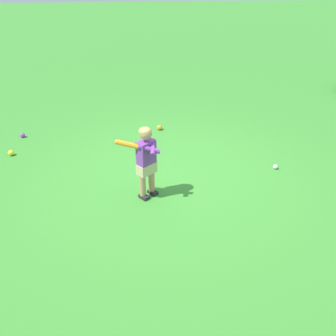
{
  "coord_description": "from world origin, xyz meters",
  "views": [
    {
      "loc": [
        5.3,
        -0.37,
        3.24
      ],
      "look_at": [
        0.54,
        -0.04,
        0.45
      ],
      "focal_mm": 42.05,
      "sensor_mm": 36.0,
      "label": 1
    }
  ],
  "objects_px": {
    "play_ball_far_right": "(275,167)",
    "play_ball_behind_batter": "(159,127)",
    "play_ball_far_left": "(23,135)",
    "child_batter": "(146,156)",
    "play_ball_near_batter": "(11,153)"
  },
  "relations": [
    {
      "from": "play_ball_far_right",
      "to": "play_ball_behind_batter",
      "type": "bearing_deg",
      "value": -132.31
    },
    {
      "from": "play_ball_behind_batter",
      "to": "play_ball_far_left",
      "type": "bearing_deg",
      "value": -86.51
    },
    {
      "from": "child_batter",
      "to": "play_ball_near_batter",
      "type": "xyz_separation_m",
      "value": [
        -1.39,
        -2.31,
        -0.6
      ]
    },
    {
      "from": "play_ball_near_batter",
      "to": "play_ball_far_left",
      "type": "distance_m",
      "value": 0.72
    },
    {
      "from": "child_batter",
      "to": "play_ball_behind_batter",
      "type": "bearing_deg",
      "value": 172.52
    },
    {
      "from": "play_ball_behind_batter",
      "to": "play_ball_far_left",
      "type": "height_order",
      "value": "play_ball_behind_batter"
    },
    {
      "from": "child_batter",
      "to": "play_ball_far_left",
      "type": "bearing_deg",
      "value": -132.68
    },
    {
      "from": "play_ball_near_batter",
      "to": "play_ball_far_left",
      "type": "bearing_deg",
      "value": 178.36
    },
    {
      "from": "play_ball_far_left",
      "to": "play_ball_behind_batter",
      "type": "bearing_deg",
      "value": 93.49
    },
    {
      "from": "child_batter",
      "to": "play_ball_far_right",
      "type": "xyz_separation_m",
      "value": [
        -0.63,
        2.1,
        -0.61
      ]
    },
    {
      "from": "play_ball_far_left",
      "to": "play_ball_near_batter",
      "type": "bearing_deg",
      "value": -1.64
    },
    {
      "from": "play_ball_far_left",
      "to": "child_batter",
      "type": "bearing_deg",
      "value": 47.32
    },
    {
      "from": "play_ball_far_left",
      "to": "play_ball_far_right",
      "type": "bearing_deg",
      "value": 71.34
    },
    {
      "from": "play_ball_far_right",
      "to": "play_ball_near_batter",
      "type": "xyz_separation_m",
      "value": [
        -0.76,
        -4.41,
        0.01
      ]
    },
    {
      "from": "play_ball_behind_batter",
      "to": "play_ball_far_left",
      "type": "relative_size",
      "value": 1.1
    }
  ]
}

